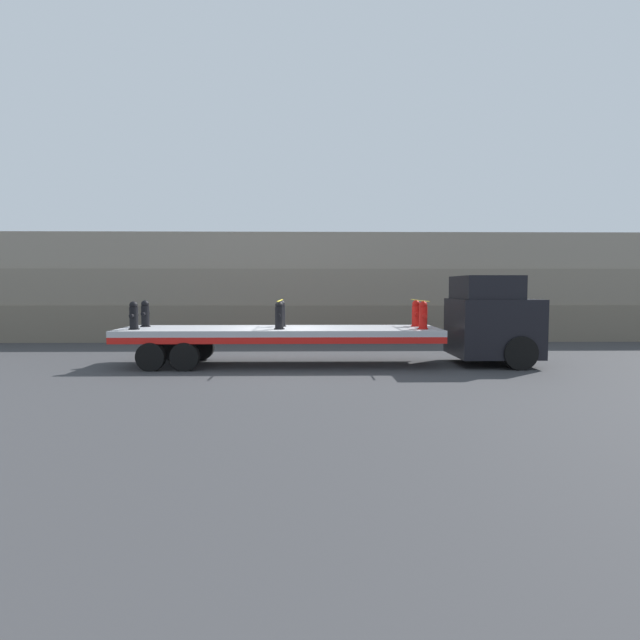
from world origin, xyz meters
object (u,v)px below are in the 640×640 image
fire_hydrant_black_far_0 (145,314)px  fire_hydrant_black_near_1 (279,316)px  fire_hydrant_red_near_2 (423,315)px  flatbed_trailer (265,334)px  fire_hydrant_black_near_0 (134,316)px  fire_hydrant_red_far_2 (416,314)px  fire_hydrant_black_far_1 (281,314)px  truck_cab (495,320)px

fire_hydrant_black_far_0 → fire_hydrant_black_near_1: 4.72m
fire_hydrant_black_far_0 → fire_hydrant_red_near_2: same height
fire_hydrant_black_near_1 → fire_hydrant_black_far_0: bearing=166.7°
flatbed_trailer → fire_hydrant_black_near_0: 4.17m
fire_hydrant_red_near_2 → fire_hydrant_red_far_2: (0.00, 1.09, 0.00)m
flatbed_trailer → fire_hydrant_red_near_2: size_ratio=11.60×
flatbed_trailer → fire_hydrant_red_far_2: bearing=6.1°
fire_hydrant_black_far_0 → fire_hydrant_black_far_1: (4.59, 0.00, 0.00)m
fire_hydrant_black_far_1 → fire_hydrant_red_near_2: 4.72m
fire_hydrant_red_near_2 → truck_cab: bearing=12.3°
truck_cab → fire_hydrant_black_near_1: bearing=-175.6°
flatbed_trailer → fire_hydrant_black_far_1: bearing=47.4°
fire_hydrant_black_far_0 → fire_hydrant_red_near_2: size_ratio=1.00×
fire_hydrant_red_far_2 → fire_hydrant_black_far_0: bearing=180.0°
fire_hydrant_red_far_2 → flatbed_trailer: bearing=-173.9°
fire_hydrant_black_far_0 → fire_hydrant_black_far_1: same height
fire_hydrant_black_far_0 → fire_hydrant_red_far_2: bearing=0.0°
flatbed_trailer → fire_hydrant_black_far_0: size_ratio=11.60×
fire_hydrant_black_near_0 → fire_hydrant_red_far_2: same height
flatbed_trailer → fire_hydrant_black_far_1: fire_hydrant_black_far_1 is taller
fire_hydrant_black_near_1 → fire_hydrant_black_far_1: size_ratio=1.00×
fire_hydrant_black_near_1 → fire_hydrant_black_far_1: same height
fire_hydrant_black_far_0 → fire_hydrant_black_near_0: bearing=-90.0°
fire_hydrant_black_far_1 → fire_hydrant_black_far_0: bearing=180.0°
fire_hydrant_black_near_0 → fire_hydrant_red_near_2: 9.18m
truck_cab → flatbed_trailer: bearing=180.0°
truck_cab → flatbed_trailer: truck_cab is taller
truck_cab → fire_hydrant_black_near_0: truck_cab is taller
flatbed_trailer → fire_hydrant_black_far_1: 0.98m
fire_hydrant_black_far_1 → fire_hydrant_red_near_2: (4.59, -1.09, 0.00)m
fire_hydrant_black_near_0 → fire_hydrant_black_near_1: same height
flatbed_trailer → fire_hydrant_red_far_2: 5.16m
flatbed_trailer → fire_hydrant_red_far_2: size_ratio=11.60×
fire_hydrant_black_near_0 → fire_hydrant_black_far_1: same height
fire_hydrant_black_far_0 → fire_hydrant_black_near_1: (4.59, -1.09, 0.00)m
truck_cab → fire_hydrant_black_far_1: 7.12m
flatbed_trailer → fire_hydrant_black_near_1: size_ratio=11.60×
fire_hydrant_black_near_0 → fire_hydrant_black_near_1: (4.59, 0.00, 0.00)m
flatbed_trailer → fire_hydrant_black_near_1: (0.50, -0.54, 0.65)m
truck_cab → fire_hydrant_black_far_0: truck_cab is taller
fire_hydrant_black_near_1 → fire_hydrant_black_near_0: bearing=180.0°
truck_cab → fire_hydrant_black_far_0: (-11.68, 0.54, 0.18)m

